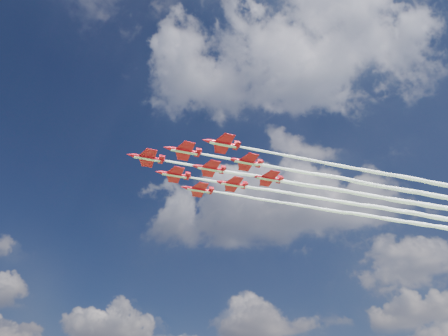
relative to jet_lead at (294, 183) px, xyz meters
The scene contains 9 objects.
jet_lead is the anchor object (origin of this frame).
jet_row2_port 12.71m from the jet_lead, ahead, with size 93.19×63.55×3.02m.
jet_row2_starb 12.71m from the jet_lead, 68.69° to the left, with size 93.19×63.55×3.02m.
jet_row3_port 25.42m from the jet_lead, ahead, with size 93.19×63.55×3.02m.
jet_row3_centre 20.81m from the jet_lead, 33.66° to the left, with size 93.19×63.55×3.02m.
jet_row3_starb 25.42m from the jet_lead, 68.69° to the left, with size 93.19×63.55×3.02m.
jet_row4_port 32.06m from the jet_lead, 20.51° to the left, with size 93.19×63.55×3.02m.
jet_row4_starb 32.06m from the jet_lead, 46.81° to the left, with size 93.19×63.55×3.02m.
jet_tail 41.63m from the jet_lead, 33.66° to the left, with size 93.19×63.55×3.02m.
Camera 1 is at (34.84, -109.66, 6.45)m, focal length 35.00 mm.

